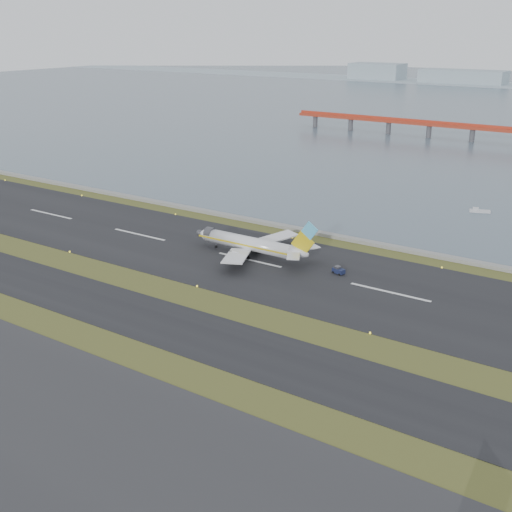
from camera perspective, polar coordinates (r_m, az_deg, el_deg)
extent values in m
plane|color=#394518|center=(149.76, -7.05, -3.68)|extent=(1000.00, 1000.00, 0.00)
cube|color=black|center=(141.72, -10.19, -5.24)|extent=(1000.00, 18.00, 0.10)
cube|color=black|center=(171.83, -0.58, -0.36)|extent=(1000.00, 45.00, 0.10)
cube|color=gray|center=(195.90, 4.35, 2.29)|extent=(1000.00, 2.50, 1.00)
cylinder|color=#4C4C51|center=(394.76, 8.41, 11.41)|extent=(2.80, 2.80, 7.00)
cube|color=#98AAB3|center=(788.88, 10.72, 15.84)|extent=(60.00, 35.00, 18.00)
cube|color=#98AAB3|center=(755.26, 17.92, 14.94)|extent=(90.00, 35.00, 14.00)
cylinder|color=white|center=(174.34, -0.71, 1.14)|extent=(28.00, 3.80, 3.80)
cone|color=white|center=(183.15, -4.75, 2.00)|extent=(3.20, 3.80, 3.80)
cone|color=white|center=(166.15, 3.91, 0.25)|extent=(5.00, 3.80, 3.80)
cube|color=gold|center=(172.84, -1.07, 0.97)|extent=(31.00, 0.06, 0.45)
cube|color=gold|center=(175.85, -0.36, 1.31)|extent=(31.00, 0.06, 0.45)
cube|color=white|center=(166.80, -1.73, 0.00)|extent=(11.31, 15.89, 1.66)
cube|color=white|center=(180.16, 1.39, 1.53)|extent=(11.31, 15.89, 1.66)
cylinder|color=#3C3C42|center=(170.05, -1.71, -0.03)|extent=(4.20, 2.10, 2.10)
cylinder|color=#3C3C42|center=(179.42, 0.50, 1.05)|extent=(4.20, 2.10, 2.10)
cube|color=gold|center=(164.83, 4.18, 1.15)|extent=(6.80, 0.35, 6.85)
cube|color=#54BEEF|center=(162.82, 4.79, 2.26)|extent=(4.85, 0.37, 4.90)
cube|color=white|center=(162.74, 3.34, 0.02)|extent=(5.64, 6.80, 0.22)
cube|color=white|center=(168.99, 4.65, 0.75)|extent=(5.64, 6.80, 0.22)
cylinder|color=black|center=(181.42, -3.58, 0.84)|extent=(0.80, 0.28, 0.80)
cylinder|color=black|center=(172.34, -0.82, -0.12)|extent=(1.00, 0.38, 1.00)
cylinder|color=black|center=(176.71, 0.21, 0.39)|extent=(1.00, 0.38, 1.00)
cube|color=#161D3D|center=(163.42, 7.35, -1.31)|extent=(3.48, 2.53, 1.17)
cube|color=#3C3C42|center=(163.38, 7.26, -1.02)|extent=(1.71, 1.78, 0.68)
cylinder|color=black|center=(163.73, 6.88, -1.45)|extent=(0.74, 0.47, 0.68)
cylinder|color=black|center=(164.81, 7.25, -1.32)|extent=(0.74, 0.47, 0.68)
cylinder|color=black|center=(162.40, 7.44, -1.65)|extent=(0.74, 0.47, 0.68)
cylinder|color=black|center=(163.50, 7.81, -1.52)|extent=(0.74, 0.47, 0.68)
cube|color=silver|center=(228.94, 19.28, 3.77)|extent=(7.00, 4.14, 0.86)
cube|color=silver|center=(228.62, 18.94, 3.99)|extent=(2.30, 2.06, 0.86)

